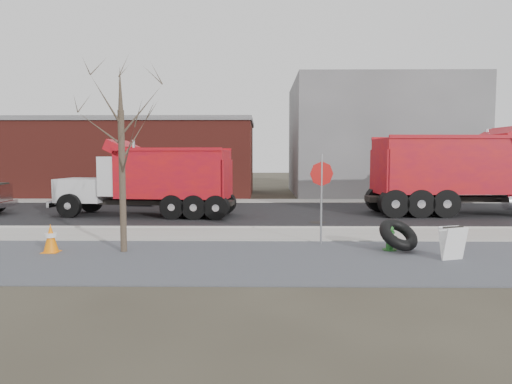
{
  "coord_description": "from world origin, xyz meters",
  "views": [
    {
      "loc": [
        0.71,
        -15.32,
        2.73
      ],
      "look_at": [
        0.5,
        1.51,
        1.4
      ],
      "focal_mm": 32.0,
      "sensor_mm": 36.0,
      "label": 1
    }
  ],
  "objects_px": {
    "truck_tire": "(398,235)",
    "sandwich_board": "(453,243)",
    "stop_sign": "(322,183)",
    "fire_hydrant": "(390,239)",
    "dump_truck_red_b": "(153,178)",
    "dump_truck_red_a": "(469,171)"
  },
  "relations": [
    {
      "from": "fire_hydrant",
      "to": "stop_sign",
      "type": "height_order",
      "value": "stop_sign"
    },
    {
      "from": "dump_truck_red_b",
      "to": "truck_tire",
      "type": "bearing_deg",
      "value": 144.6
    },
    {
      "from": "sandwich_board",
      "to": "dump_truck_red_b",
      "type": "relative_size",
      "value": 0.11
    },
    {
      "from": "truck_tire",
      "to": "sandwich_board",
      "type": "height_order",
      "value": "truck_tire"
    },
    {
      "from": "dump_truck_red_b",
      "to": "fire_hydrant",
      "type": "bearing_deg",
      "value": 144.49
    },
    {
      "from": "dump_truck_red_a",
      "to": "dump_truck_red_b",
      "type": "relative_size",
      "value": 1.25
    },
    {
      "from": "truck_tire",
      "to": "dump_truck_red_a",
      "type": "bearing_deg",
      "value": 55.73
    },
    {
      "from": "sandwich_board",
      "to": "dump_truck_red_b",
      "type": "height_order",
      "value": "dump_truck_red_b"
    },
    {
      "from": "sandwich_board",
      "to": "fire_hydrant",
      "type": "bearing_deg",
      "value": 118.32
    },
    {
      "from": "stop_sign",
      "to": "sandwich_board",
      "type": "bearing_deg",
      "value": -26.06
    },
    {
      "from": "fire_hydrant",
      "to": "truck_tire",
      "type": "height_order",
      "value": "truck_tire"
    },
    {
      "from": "stop_sign",
      "to": "fire_hydrant",
      "type": "bearing_deg",
      "value": -17.97
    },
    {
      "from": "stop_sign",
      "to": "dump_truck_red_b",
      "type": "bearing_deg",
      "value": 143.19
    },
    {
      "from": "stop_sign",
      "to": "dump_truck_red_b",
      "type": "xyz_separation_m",
      "value": [
        -6.75,
        6.63,
        -0.17
      ]
    },
    {
      "from": "fire_hydrant",
      "to": "dump_truck_red_b",
      "type": "height_order",
      "value": "dump_truck_red_b"
    },
    {
      "from": "truck_tire",
      "to": "stop_sign",
      "type": "bearing_deg",
      "value": 153.21
    },
    {
      "from": "truck_tire",
      "to": "stop_sign",
      "type": "relative_size",
      "value": 0.55
    },
    {
      "from": "fire_hydrant",
      "to": "truck_tire",
      "type": "distance_m",
      "value": 0.29
    },
    {
      "from": "truck_tire",
      "to": "dump_truck_red_b",
      "type": "distance_m",
      "value": 11.74
    },
    {
      "from": "dump_truck_red_b",
      "to": "sandwich_board",
      "type": "bearing_deg",
      "value": 144.21
    },
    {
      "from": "truck_tire",
      "to": "stop_sign",
      "type": "xyz_separation_m",
      "value": [
        -2.06,
        1.04,
        1.4
      ]
    },
    {
      "from": "stop_sign",
      "to": "dump_truck_red_b",
      "type": "relative_size",
      "value": 0.34
    }
  ]
}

